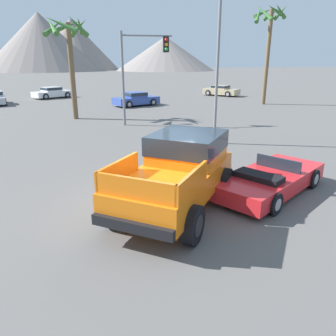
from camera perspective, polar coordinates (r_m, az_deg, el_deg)
The scene contains 10 objects.
ground_plane at distance 9.62m, azimuth -1.17°, elevation -6.24°, with size 320.00×320.00×0.00m, color #5B5956.
orange_pickup_truck at distance 9.10m, azimuth 2.04°, elevation -0.02°, with size 4.38×5.11×2.01m.
red_convertible_car at distance 10.74m, azimuth 17.24°, elevation -2.02°, with size 4.57×3.96×1.03m.
parked_car_blue at distance 30.38m, azimuth -5.63°, elevation 11.90°, with size 4.42×3.36×1.22m.
parked_car_tan at distance 39.30m, azimuth 9.22°, elevation 13.19°, with size 4.03×4.08×1.18m.
parked_car_white at distance 38.57m, azimuth -19.50°, elevation 12.30°, with size 4.35×3.82×1.18m.
traffic_light_main at distance 21.09m, azimuth -4.61°, elevation 18.02°, with size 3.14×0.38×5.62m.
street_lamp_post at distance 16.25m, azimuth 8.87°, elevation 22.34°, with size 0.90×0.24×8.78m.
palm_tree_tall at distance 32.58m, azimuth 17.16°, elevation 21.91°, with size 2.82×2.89×8.63m.
palm_tree_short at distance 24.18m, azimuth -16.98°, elevation 20.34°, with size 3.02×3.01×6.73m.
Camera 1 is at (-1.46, -8.62, 4.01)m, focal length 35.00 mm.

